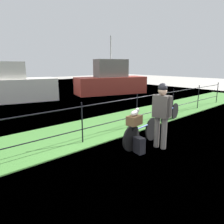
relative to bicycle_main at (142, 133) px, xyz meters
The scene contains 12 objects.
ground_plane 1.42m from the bicycle_main, 141.99° to the right, with size 60.00×60.00×0.00m, color #B2ADA3.
grass_strip 2.30m from the bicycle_main, 118.50° to the left, with size 27.00×2.40×0.03m, color #478438.
harbor_water 9.02m from the bicycle_main, 96.91° to the left, with size 30.00×30.00×0.00m, color #426684.
iron_fence 1.64m from the bicycle_main, 132.24° to the left, with size 18.04×0.04×1.15m.
bicycle_main is the anchor object (origin of this frame).
wooden_crate 0.56m from the bicycle_main, behind, with size 0.38×0.25×0.23m, color brown.
terrier_dog 0.71m from the bicycle_main, behind, with size 0.32×0.17×0.18m.
cyclist_person 0.81m from the bicycle_main, 62.62° to the right, with size 0.31×0.54×1.68m.
backpack_on_paving 0.54m from the bicycle_main, 147.38° to the right, with size 0.28×0.18×0.40m, color black.
bicycle_parked 2.72m from the bicycle_main, 16.87° to the left, with size 1.60×0.36×0.64m.
moored_boat_mid 9.59m from the bicycle_main, 94.85° to the left, with size 6.29×3.33×3.87m.
moored_boat_far 10.11m from the bicycle_main, 52.49° to the left, with size 5.40×3.19×4.06m.
Camera 1 is at (-3.10, -2.54, 2.14)m, focal length 33.70 mm.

